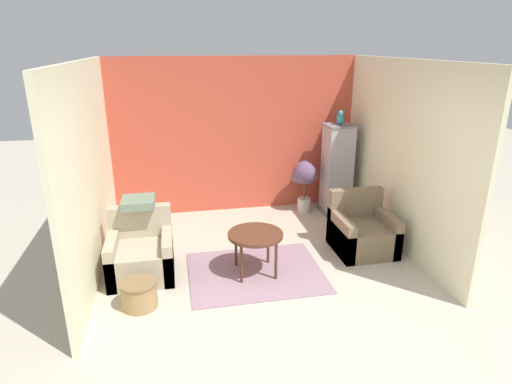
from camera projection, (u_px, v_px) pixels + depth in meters
The scene contains 13 objects.
ground_plane at pixel (289, 331), 4.25m from camera, with size 20.00×20.00×0.00m, color beige.
wall_back_accent at pixel (235, 136), 7.00m from camera, with size 4.08×0.06×2.52m.
wall_left at pixel (89, 173), 5.03m from camera, with size 0.06×3.39×2.52m.
wall_right at pixel (402, 156), 5.77m from camera, with size 0.06×3.39×2.52m.
area_rug at pixel (255, 272), 5.32m from camera, with size 1.64×1.31×0.01m.
coffee_table at pixel (255, 237), 5.16m from camera, with size 0.67×0.67×0.54m.
armchair_left at pixel (141, 255), 5.21m from camera, with size 0.76×0.77×0.80m.
armchair_right at pixel (362, 232), 5.83m from camera, with size 0.76×0.77×0.80m.
birdcage at pixel (337, 170), 7.03m from camera, with size 0.48×0.48×1.48m.
parrot at pixel (340, 118), 6.75m from camera, with size 0.11×0.19×0.23m.
potted_plant at pixel (305, 177), 7.07m from camera, with size 0.43×0.39×0.88m.
wicker_basket at pixel (139, 293), 4.59m from camera, with size 0.40×0.40×0.30m.
throw_pillow at pixel (138, 202), 5.27m from camera, with size 0.40×0.40×0.10m.
Camera 1 is at (-1.02, -3.42, 2.71)m, focal length 30.00 mm.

